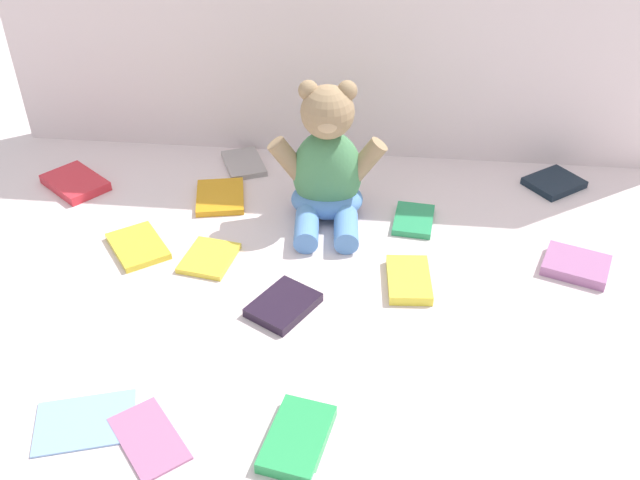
# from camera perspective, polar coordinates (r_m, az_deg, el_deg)

# --- Properties ---
(ground_plane) EXTENTS (3.20, 3.20, 0.00)m
(ground_plane) POSITION_cam_1_polar(r_m,az_deg,el_deg) (1.33, 0.65, -0.98)
(ground_plane) COLOR silver
(backdrop_drape) EXTENTS (1.52, 0.03, 0.64)m
(backdrop_drape) POSITION_cam_1_polar(r_m,az_deg,el_deg) (1.54, 2.23, 17.73)
(backdrop_drape) COLOR silver
(backdrop_drape) RESTS_ON ground_plane
(teddy_bear) EXTENTS (0.24, 0.21, 0.28)m
(teddy_bear) POSITION_cam_1_polar(r_m,az_deg,el_deg) (1.38, 0.59, 5.80)
(teddy_bear) COLOR #4C8C59
(teddy_bear) RESTS_ON ground_plane
(book_case_0) EXTENTS (0.12, 0.15, 0.01)m
(book_case_0) POSITION_cam_1_polar(r_m,az_deg,el_deg) (1.50, -8.12, 3.50)
(book_case_0) COLOR orange
(book_case_0) RESTS_ON ground_plane
(book_case_1) EXTENTS (0.15, 0.16, 0.01)m
(book_case_1) POSITION_cam_1_polar(r_m,az_deg,el_deg) (1.38, -14.59, -0.49)
(book_case_1) COLOR yellow
(book_case_1) RESTS_ON ground_plane
(book_case_2) EXTENTS (0.08, 0.13, 0.02)m
(book_case_2) POSITION_cam_1_polar(r_m,az_deg,el_deg) (1.26, 7.24, -3.21)
(book_case_2) COLOR yellow
(book_case_2) RESTS_ON ground_plane
(book_case_3) EXTENTS (0.12, 0.15, 0.01)m
(book_case_3) POSITION_cam_1_polar(r_m,az_deg,el_deg) (1.61, -6.22, 6.21)
(book_case_3) COLOR #9E9593
(book_case_3) RESTS_ON ground_plane
(book_case_4) EXTENTS (0.10, 0.12, 0.01)m
(book_case_4) POSITION_cam_1_polar(r_m,az_deg,el_deg) (1.33, -9.01, -1.45)
(book_case_4) COLOR yellow
(book_case_4) RESTS_ON ground_plane
(book_case_5) EXTENTS (0.14, 0.12, 0.02)m
(book_case_5) POSITION_cam_1_polar(r_m,az_deg,el_deg) (1.37, 20.11, -1.94)
(book_case_5) COLOR #A46397
(book_case_5) RESTS_ON ground_plane
(book_case_6) EXTENTS (0.09, 0.12, 0.01)m
(book_case_6) POSITION_cam_1_polar(r_m,az_deg,el_deg) (1.42, 7.63, 1.64)
(book_case_6) COLOR #299359
(book_case_6) RESTS_ON ground_plane
(book_case_7) EXTENTS (0.16, 0.13, 0.01)m
(book_case_7) POSITION_cam_1_polar(r_m,az_deg,el_deg) (1.09, -18.56, -13.81)
(book_case_7) COLOR #86AFE2
(book_case_7) RESTS_ON ground_plane
(book_case_8) EXTENTS (0.14, 0.14, 0.02)m
(book_case_8) POSITION_cam_1_polar(r_m,az_deg,el_deg) (1.61, 18.50, 4.44)
(book_case_8) COLOR black
(book_case_8) RESTS_ON ground_plane
(book_case_9) EXTENTS (0.13, 0.14, 0.02)m
(book_case_9) POSITION_cam_1_polar(r_m,az_deg,el_deg) (1.20, -2.99, -5.31)
(book_case_9) COLOR black
(book_case_9) RESTS_ON ground_plane
(book_case_10) EXTENTS (0.10, 0.14, 0.02)m
(book_case_10) POSITION_cam_1_polar(r_m,az_deg,el_deg) (1.01, -1.85, -15.83)
(book_case_10) COLOR green
(book_case_10) RESTS_ON ground_plane
(book_case_11) EXTENTS (0.17, 0.16, 0.02)m
(book_case_11) POSITION_cam_1_polar(r_m,az_deg,el_deg) (1.61, -19.29, 4.42)
(book_case_11) COLOR red
(book_case_11) RESTS_ON ground_plane
(book_case_12) EXTENTS (0.14, 0.15, 0.01)m
(book_case_12) POSITION_cam_1_polar(r_m,az_deg,el_deg) (1.04, -13.76, -15.35)
(book_case_12) COLOR #AB6390
(book_case_12) RESTS_ON ground_plane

